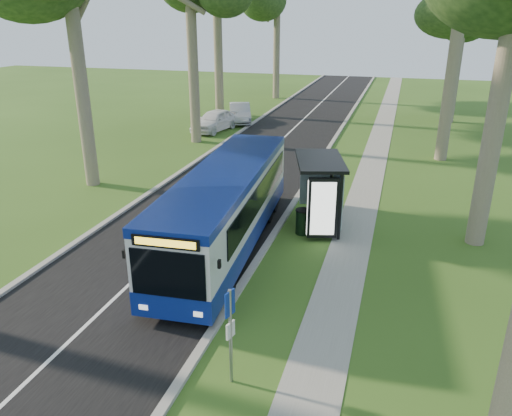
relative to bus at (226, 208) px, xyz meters
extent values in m
plane|color=#32551A|center=(1.46, -3.05, -1.54)|extent=(120.00, 120.00, 0.00)
cube|color=black|center=(-2.04, 6.95, -1.53)|extent=(7.00, 100.00, 0.02)
cube|color=#9E9B93|center=(1.46, 6.95, -1.48)|extent=(0.25, 100.00, 0.12)
cube|color=#9E9B93|center=(-5.54, 6.95, -1.48)|extent=(0.25, 100.00, 0.12)
cube|color=white|center=(-2.04, 6.95, -1.51)|extent=(0.12, 100.00, 0.00)
cube|color=gray|center=(4.46, 6.95, -1.53)|extent=(1.50, 100.00, 0.02)
cube|color=white|center=(0.00, 0.01, 0.11)|extent=(3.03, 11.25, 2.64)
cube|color=navy|center=(0.00, 0.01, -0.84)|extent=(3.07, 11.28, 0.74)
cube|color=navy|center=(0.00, 0.01, 1.28)|extent=(3.07, 11.28, 0.30)
cube|color=black|center=(0.00, -5.57, 0.22)|extent=(2.08, 0.19, 1.34)
cube|color=yellow|center=(0.00, -5.60, 1.15)|extent=(1.67, 0.13, 0.20)
cube|color=black|center=(0.00, -5.50, -1.07)|extent=(2.23, 0.26, 0.28)
cylinder|color=black|center=(-1.04, -3.41, -1.05)|extent=(0.32, 0.98, 0.96)
cylinder|color=black|center=(1.04, -3.41, -1.05)|extent=(0.32, 0.98, 0.96)
cylinder|color=black|center=(-1.04, 3.26, -1.05)|extent=(0.32, 0.98, 0.96)
cylinder|color=black|center=(1.04, 3.26, -1.05)|extent=(0.32, 0.98, 0.96)
cylinder|color=gray|center=(2.60, -6.99, -0.29)|extent=(0.08, 0.08, 2.49)
cube|color=navy|center=(2.60, -6.99, 0.60)|extent=(0.13, 0.35, 0.62)
cylinder|color=yellow|center=(2.56, -6.99, 0.75)|extent=(0.07, 0.22, 0.22)
cube|color=white|center=(2.60, -6.99, -0.09)|extent=(0.13, 0.30, 0.40)
cube|color=black|center=(3.59, 1.50, -0.19)|extent=(0.13, 0.13, 2.70)
cube|color=black|center=(3.59, 4.26, -0.19)|extent=(0.13, 0.13, 2.70)
cube|color=black|center=(2.92, 2.88, 1.23)|extent=(2.60, 3.65, 0.13)
cube|color=silver|center=(3.68, 2.88, -0.08)|extent=(0.78, 2.66, 2.16)
cube|color=black|center=(2.92, 1.37, -0.19)|extent=(1.14, 0.47, 2.38)
cube|color=white|center=(2.92, 1.28, -0.19)|extent=(0.89, 0.27, 2.11)
cube|color=black|center=(3.24, 3.20, -1.05)|extent=(0.92, 1.98, 0.06)
cylinder|color=black|center=(2.49, 1.90, -1.05)|extent=(0.54, 0.54, 0.97)
cylinder|color=black|center=(2.49, 1.90, -0.54)|extent=(0.58, 0.58, 0.05)
imported|color=white|center=(-7.55, 18.50, -0.76)|extent=(2.70, 4.84, 1.56)
imported|color=#9EA0A5|center=(-6.71, 21.97, -0.78)|extent=(3.10, 4.84, 1.50)
cylinder|color=#7A6B56|center=(-9.04, 4.95, 3.81)|extent=(0.67, 0.67, 10.69)
cylinder|color=#7A6B56|center=(-7.54, 14.95, 4.03)|extent=(0.68, 0.68, 11.12)
cylinder|color=#7A6B56|center=(-9.54, 24.95, 4.90)|extent=(0.73, 0.73, 12.87)
cylinder|color=#7A6B56|center=(-7.04, 34.95, 3.69)|extent=(0.66, 0.66, 10.46)
cylinder|color=#7A6B56|center=(8.96, 2.95, 4.10)|extent=(0.68, 0.68, 11.26)
cylinder|color=#7A6B56|center=(8.26, 14.95, 4.52)|extent=(0.71, 0.71, 12.12)
cylinder|color=#7A6B56|center=(9.46, 26.95, 3.22)|extent=(0.63, 0.63, 9.50)
camera|label=1|loc=(5.86, -15.97, 6.59)|focal=35.00mm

